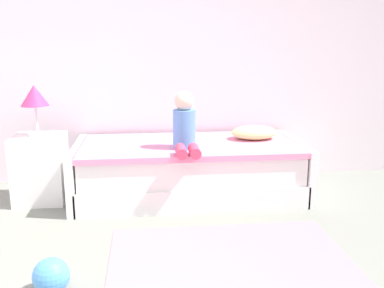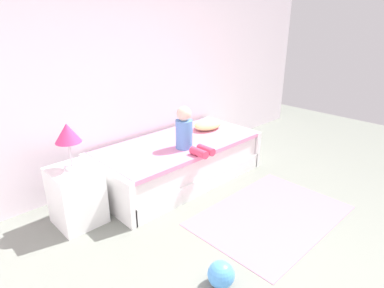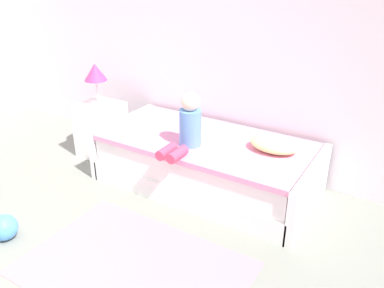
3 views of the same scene
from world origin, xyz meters
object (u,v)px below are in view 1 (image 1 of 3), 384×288
at_px(pillow, 254,132).
at_px(nightstand, 40,168).
at_px(bed, 189,169).
at_px(child_figure, 185,126).
at_px(toy_ball, 51,276).
at_px(table_lamp, 35,98).

bearing_deg(pillow, nightstand, -176.97).
distance_m(bed, child_figure, 0.52).
xyz_separation_m(child_figure, toy_ball, (-0.90, -1.34, -0.60)).
relative_size(child_figure, toy_ball, 2.40).
height_order(nightstand, pillow, pillow).
bearing_deg(child_figure, table_lamp, 170.20).
bearing_deg(toy_ball, pillow, 46.20).
distance_m(table_lamp, child_figure, 1.33).
bearing_deg(bed, child_figure, -104.71).
xyz_separation_m(bed, child_figure, (-0.06, -0.23, 0.46)).
bearing_deg(bed, pillow, 8.87).
bearing_deg(table_lamp, child_figure, -9.80).
relative_size(bed, nightstand, 3.52).
bearing_deg(child_figure, pillow, 25.12).
height_order(bed, pillow, pillow).
height_order(table_lamp, pillow, table_lamp).
distance_m(table_lamp, pillow, 2.03).
xyz_separation_m(pillow, toy_ball, (-1.60, -1.67, -0.46)).
bearing_deg(table_lamp, pillow, 3.03).
height_order(nightstand, toy_ball, nightstand).
xyz_separation_m(nightstand, toy_ball, (0.39, -1.56, -0.19)).
relative_size(nightstand, table_lamp, 1.33).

